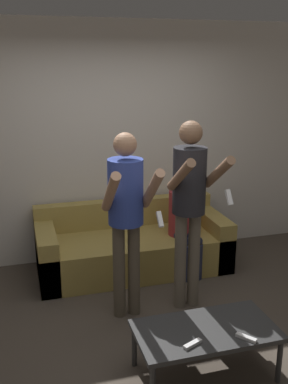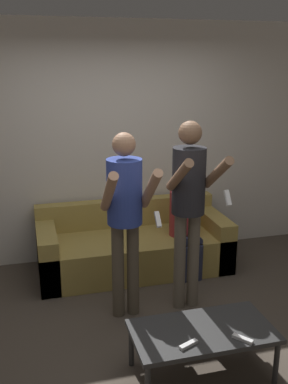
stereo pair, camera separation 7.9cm
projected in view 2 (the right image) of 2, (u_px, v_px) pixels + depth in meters
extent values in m
plane|color=#4C4238|center=(156.00, 338.00, 3.80)|extent=(14.00, 14.00, 0.00)
cube|color=silver|center=(111.00, 144.00, 5.13)|extent=(6.40, 0.06, 2.70)
cube|color=#AD9347|center=(134.00, 252.00, 5.02)|extent=(2.09, 0.87, 0.40)
cube|color=#AD9347|center=(126.00, 212.00, 5.25)|extent=(2.09, 0.16, 0.31)
cube|color=#AD9347|center=(47.00, 254.00, 4.76)|extent=(0.20, 0.87, 0.57)
cube|color=#AD9347|center=(212.00, 237.00, 5.23)|extent=(0.20, 0.87, 0.57)
cylinder|color=brown|center=(118.00, 270.00, 4.04)|extent=(0.11, 0.11, 0.89)
cylinder|color=brown|center=(133.00, 269.00, 4.07)|extent=(0.11, 0.11, 0.89)
cylinder|color=#2D429E|center=(125.00, 192.00, 3.85)|extent=(0.31, 0.31, 0.57)
sphere|color=#A87A5B|center=(124.00, 144.00, 3.73)|extent=(0.20, 0.20, 0.20)
cylinder|color=#A87A5B|center=(109.00, 192.00, 3.59)|extent=(0.08, 0.47, 0.44)
cylinder|color=#A87A5B|center=(151.00, 189.00, 3.68)|extent=(0.08, 0.47, 0.44)
cube|color=white|center=(158.00, 219.00, 3.54)|extent=(0.04, 0.11, 0.12)
cylinder|color=#6B6051|center=(180.00, 261.00, 4.18)|extent=(0.11, 0.11, 0.94)
cylinder|color=#6B6051|center=(193.00, 259.00, 4.21)|extent=(0.11, 0.11, 0.94)
cylinder|color=#232328|center=(189.00, 181.00, 3.98)|extent=(0.30, 0.30, 0.60)
sphere|color=brown|center=(190.00, 133.00, 3.86)|extent=(0.21, 0.21, 0.21)
cylinder|color=brown|center=(179.00, 175.00, 3.70)|extent=(0.08, 0.49, 0.37)
cylinder|color=brown|center=(217.00, 173.00, 3.78)|extent=(0.08, 0.49, 0.37)
cube|color=white|center=(228.00, 198.00, 3.62)|extent=(0.04, 0.10, 0.12)
cylinder|color=#282D47|center=(186.00, 263.00, 4.75)|extent=(0.11, 0.11, 0.40)
cylinder|color=#282D47|center=(198.00, 262.00, 4.78)|extent=(0.11, 0.11, 0.40)
cylinder|color=#282D47|center=(181.00, 238.00, 4.83)|extent=(0.11, 0.32, 0.11)
cylinder|color=#282D47|center=(193.00, 237.00, 4.86)|extent=(0.11, 0.32, 0.11)
cylinder|color=#9E2D33|center=(183.00, 213.00, 4.93)|extent=(0.29, 0.29, 0.50)
sphere|color=brown|center=(183.00, 181.00, 4.83)|extent=(0.20, 0.20, 0.20)
cube|color=#2D2D2D|center=(203.00, 331.00, 3.27)|extent=(1.04, 0.55, 0.04)
cylinder|color=#2D2D2D|center=(276.00, 363.00, 3.23)|extent=(0.04, 0.04, 0.35)
cylinder|color=#2D2D2D|center=(131.00, 345.00, 3.43)|extent=(0.04, 0.04, 0.35)
cylinder|color=#2D2D2D|center=(246.00, 327.00, 3.67)|extent=(0.04, 0.04, 0.35)
cube|color=white|center=(243.00, 339.00, 3.13)|extent=(0.12, 0.14, 0.02)
cube|color=white|center=(188.00, 345.00, 3.07)|extent=(0.15, 0.09, 0.02)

